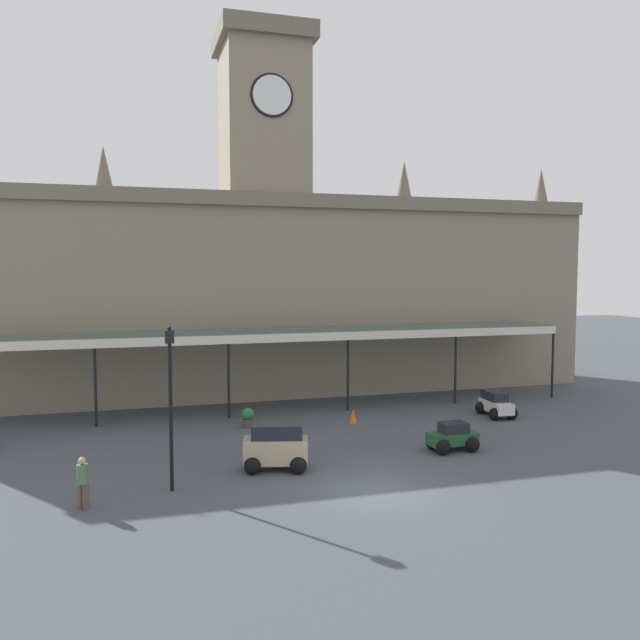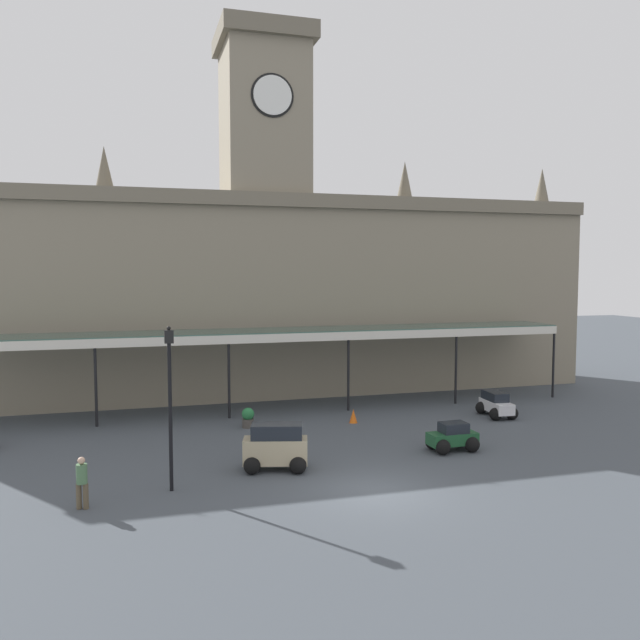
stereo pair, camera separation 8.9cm
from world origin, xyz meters
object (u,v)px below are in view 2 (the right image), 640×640
Objects in this scene: car_green_sedan at (452,439)px; victorian_lamppost at (170,391)px; car_beige_van at (276,449)px; car_white_estate at (496,406)px; traffic_cone at (353,416)px; planter_by_canopy at (248,417)px; pedestrian_near_entrance at (82,481)px.

victorian_lamppost is (-11.56, -1.73, 2.95)m from car_green_sedan.
car_green_sedan is 0.81× the size of car_beige_van.
car_beige_van is at bearing -156.48° from car_white_estate.
car_beige_van reaches higher than car_white_estate.
car_white_estate is 7.57m from traffic_cone.
car_white_estate is 0.90× the size of car_beige_van.
planter_by_canopy is at bearing 63.31° from victorian_lamppost.
planter_by_canopy is (4.04, 8.04, -2.97)m from victorian_lamppost.
car_beige_van is 2.67× the size of planter_by_canopy.
pedestrian_near_entrance reaches higher than car_white_estate.
victorian_lamppost reaches higher than car_white_estate.
car_green_sedan is 9.82m from planter_by_canopy.
car_white_estate is at bearing 21.62° from pedestrian_near_entrance.
car_white_estate reaches higher than planter_by_canopy.
car_green_sedan reaches higher than planter_by_canopy.
victorian_lamppost is 8.32× the size of traffic_cone.
planter_by_canopy is (-7.52, 6.31, -0.01)m from car_green_sedan.
victorian_lamppost is (-16.74, -6.80, 2.89)m from car_white_estate.
victorian_lamppost reaches higher than pedestrian_near_entrance.
pedestrian_near_entrance is 0.30× the size of victorian_lamppost.
car_beige_van is 4.88m from victorian_lamppost.
car_white_estate is 2.41× the size of planter_by_canopy.
pedestrian_near_entrance is 14.72m from traffic_cone.
pedestrian_near_entrance reaches higher than planter_by_canopy.
pedestrian_near_entrance is at bearing -144.75° from traffic_cone.
pedestrian_near_entrance is (-14.36, -2.67, 0.41)m from car_green_sedan.
car_beige_van is at bearing -176.19° from car_green_sedan.
car_green_sedan is at bearing -135.59° from car_white_estate.
car_green_sedan is 14.61m from pedestrian_near_entrance.
pedestrian_near_entrance is at bearing -127.30° from planter_by_canopy.
car_green_sedan is 0.37× the size of victorian_lamppost.
victorian_lamppost is (2.80, 0.94, 2.55)m from pedestrian_near_entrance.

